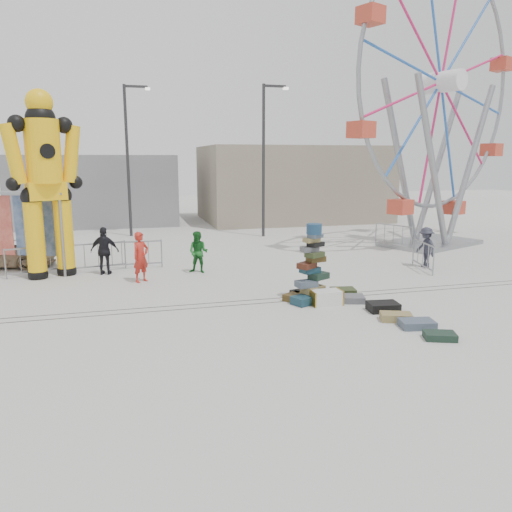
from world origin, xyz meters
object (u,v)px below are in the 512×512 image
object	(u,v)px
barricade_dummy_b	(98,257)
steamer_trunk	(326,298)
pedestrian_red	(141,257)
pedestrian_black	(105,251)
barricade_dummy_c	(135,255)
barricade_dummy_a	(36,261)
lamp_post_right	(265,153)
banner_scaffold	(12,212)
pedestrian_grey	(426,247)
parked_suv	(6,253)
lamp_post_left	(129,153)
barricade_wheel_front	(423,256)
barricade_wheel_back	(393,235)
crash_test_dummy	(45,178)
ferris_wheel	(440,104)
suitcase_tower	(312,279)
pedestrian_green	(198,252)

from	to	relation	value
barricade_dummy_b	steamer_trunk	bearing A→B (deg)	-55.67
pedestrian_red	pedestrian_black	xyz separation A→B (m)	(-1.23, 1.49, 0.01)
barricade_dummy_b	barricade_dummy_c	world-z (taller)	same
barricade_dummy_a	barricade_dummy_b	distance (m)	2.18
pedestrian_red	lamp_post_right	bearing A→B (deg)	14.00
banner_scaffold	pedestrian_grey	distance (m)	15.59
banner_scaffold	parked_suv	size ratio (longest dim) A/B	1.08
lamp_post_left	banner_scaffold	bearing A→B (deg)	-117.56
barricade_wheel_front	pedestrian_black	size ratio (longest dim) A/B	1.14
steamer_trunk	barricade_wheel_back	xyz separation A→B (m)	(6.92, 8.20, 0.34)
crash_test_dummy	barricade_wheel_front	world-z (taller)	crash_test_dummy
lamp_post_right	parked_suv	bearing A→B (deg)	-158.17
banner_scaffold	barricade_wheel_back	distance (m)	16.57
lamp_post_right	pedestrian_grey	xyz separation A→B (m)	(3.91, -9.22, -3.70)
ferris_wheel	barricade_dummy_b	distance (m)	16.83
barricade_wheel_back	suitcase_tower	bearing A→B (deg)	-69.64
barricade_wheel_front	pedestrian_green	bearing A→B (deg)	90.11
barricade_dummy_a	parked_suv	size ratio (longest dim) A/B	0.52
barricade_wheel_back	pedestrian_grey	size ratio (longest dim) A/B	1.27
lamp_post_right	banner_scaffold	world-z (taller)	lamp_post_right
lamp_post_left	pedestrian_grey	size ratio (longest dim) A/B	5.09
lamp_post_left	crash_test_dummy	size ratio (longest dim) A/B	1.19
barricade_dummy_c	barricade_wheel_front	xyz separation A→B (m)	(10.61, -3.06, 0.00)
suitcase_tower	pedestrian_grey	world-z (taller)	suitcase_tower
steamer_trunk	barricade_dummy_a	size ratio (longest dim) A/B	0.45
lamp_post_left	barricade_dummy_c	distance (m)	9.43
banner_scaffold	barricade_dummy_a	xyz separation A→B (m)	(0.74, -0.56, -1.72)
lamp_post_right	barricade_dummy_c	xyz separation A→B (m)	(-7.08, -6.58, -3.93)
steamer_trunk	pedestrian_grey	distance (m)	6.91
ferris_wheel	banner_scaffold	world-z (taller)	ferris_wheel
lamp_post_right	crash_test_dummy	bearing A→B (deg)	-144.41
pedestrian_green	barricade_wheel_front	bearing A→B (deg)	16.70
lamp_post_left	pedestrian_black	distance (m)	10.05
steamer_trunk	parked_suv	bearing A→B (deg)	140.92
suitcase_tower	pedestrian_grey	xyz separation A→B (m)	(6.01, 3.24, 0.14)
barricade_wheel_back	pedestrian_grey	world-z (taller)	pedestrian_grey
pedestrian_green	pedestrian_black	size ratio (longest dim) A/B	0.89
pedestrian_black	barricade_wheel_front	bearing A→B (deg)	-177.10
parked_suv	lamp_post_left	bearing A→B (deg)	-23.10
ferris_wheel	parked_suv	world-z (taller)	ferris_wheel
suitcase_tower	ferris_wheel	xyz separation A→B (m)	(9.22, 7.67, 6.04)
barricade_dummy_b	suitcase_tower	bearing A→B (deg)	-54.25
banner_scaffold	ferris_wheel	bearing A→B (deg)	25.80
barricade_dummy_a	barricade_wheel_back	xyz separation A→B (m)	(15.67, 2.09, 0.00)
banner_scaffold	pedestrian_grey	world-z (taller)	banner_scaffold
lamp_post_left	barricade_wheel_back	distance (m)	14.39
parked_suv	barricade_wheel_front	bearing A→B (deg)	-93.98
barricade_dummy_c	pedestrian_grey	world-z (taller)	pedestrian_grey
crash_test_dummy	pedestrian_grey	world-z (taller)	crash_test_dummy
barricade_wheel_back	crash_test_dummy	bearing A→B (deg)	-107.61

